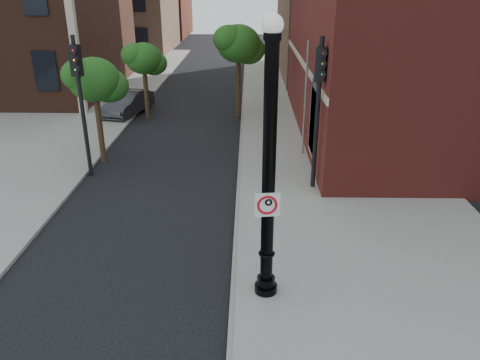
{
  "coord_description": "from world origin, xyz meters",
  "views": [
    {
      "loc": [
        2.42,
        -8.88,
        7.17
      ],
      "look_at": [
        2.21,
        2.0,
        2.48
      ],
      "focal_mm": 35.0,
      "sensor_mm": 36.0,
      "label": 1
    }
  ],
  "objects_px": {
    "lamppost": "(269,182)",
    "traffic_signal_right": "(319,90)",
    "no_parking_sign": "(267,205)",
    "traffic_signal_left": "(79,84)",
    "parked_car": "(128,103)"
  },
  "relations": [
    {
      "from": "no_parking_sign",
      "to": "traffic_signal_right",
      "type": "distance_m",
      "value": 6.89
    },
    {
      "from": "traffic_signal_left",
      "to": "parked_car",
      "type": "bearing_deg",
      "value": 113.96
    },
    {
      "from": "lamppost",
      "to": "traffic_signal_right",
      "type": "xyz_separation_m",
      "value": [
        1.94,
        6.34,
        0.65
      ]
    },
    {
      "from": "parked_car",
      "to": "traffic_signal_right",
      "type": "xyz_separation_m",
      "value": [
        9.26,
        -10.23,
        3.02
      ]
    },
    {
      "from": "lamppost",
      "to": "traffic_signal_right",
      "type": "distance_m",
      "value": 6.67
    },
    {
      "from": "no_parking_sign",
      "to": "parked_car",
      "type": "bearing_deg",
      "value": 106.32
    },
    {
      "from": "parked_car",
      "to": "traffic_signal_right",
      "type": "distance_m",
      "value": 14.13
    },
    {
      "from": "no_parking_sign",
      "to": "traffic_signal_left",
      "type": "bearing_deg",
      "value": 123.74
    },
    {
      "from": "traffic_signal_left",
      "to": "lamppost",
      "type": "bearing_deg",
      "value": -28.43
    },
    {
      "from": "lamppost",
      "to": "traffic_signal_left",
      "type": "xyz_separation_m",
      "value": [
        -6.68,
        7.49,
        0.58
      ]
    },
    {
      "from": "no_parking_sign",
      "to": "parked_car",
      "type": "distance_m",
      "value": 18.36
    },
    {
      "from": "lamppost",
      "to": "traffic_signal_right",
      "type": "height_order",
      "value": "lamppost"
    },
    {
      "from": "lamppost",
      "to": "traffic_signal_right",
      "type": "relative_size",
      "value": 1.2
    },
    {
      "from": "no_parking_sign",
      "to": "traffic_signal_right",
      "type": "height_order",
      "value": "traffic_signal_right"
    },
    {
      "from": "parked_car",
      "to": "traffic_signal_left",
      "type": "bearing_deg",
      "value": -72.38
    }
  ]
}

